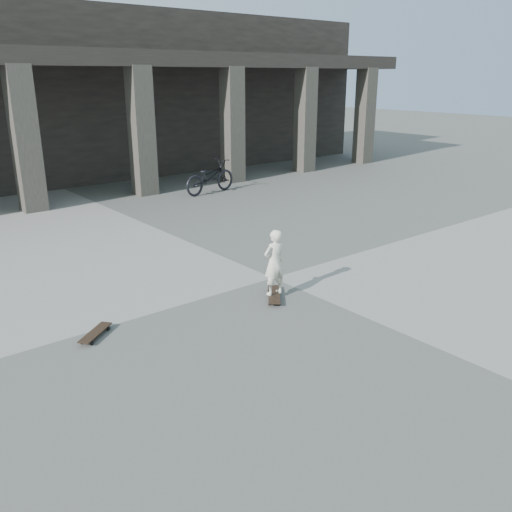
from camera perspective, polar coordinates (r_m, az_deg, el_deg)
ground at (r=10.42m, az=1.79°, el=-2.33°), size 90.00×90.00×0.00m
colonnade at (r=22.08m, az=-22.98°, el=15.38°), size 28.00×8.82×6.00m
longboard at (r=9.47m, az=1.90°, el=-4.10°), size 0.69×0.78×0.08m
skateboard_spare at (r=8.47m, az=-16.56°, el=-7.78°), size 0.67×0.57×0.08m
child at (r=9.25m, az=1.94°, el=-0.68°), size 0.43×0.29×1.16m
bicycle at (r=17.97m, az=-4.88°, el=8.31°), size 2.15×1.04×1.08m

